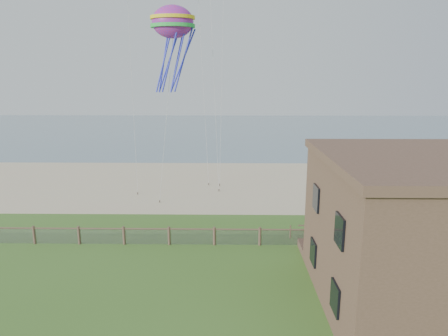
{
  "coord_description": "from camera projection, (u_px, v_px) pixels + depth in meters",
  "views": [
    {
      "loc": [
        1.01,
        -18.68,
        10.81
      ],
      "look_at": [
        0.61,
        8.0,
        4.79
      ],
      "focal_mm": 32.0,
      "sensor_mm": 36.0,
      "label": 1
    }
  ],
  "objects": [
    {
      "name": "chainlink_fence",
      "position": [
        214.0,
        237.0,
        26.35
      ],
      "size": [
        36.2,
        0.2,
        1.25
      ],
      "primitive_type": null,
      "color": "#4D372B",
      "rests_on": "ground"
    },
    {
      "name": "picnic_table",
      "position": [
        329.0,
        246.0,
        25.29
      ],
      "size": [
        2.24,
        1.84,
        0.85
      ],
      "primitive_type": null,
      "rotation": [
        0.0,
        0.0,
        0.17
      ],
      "color": "brown",
      "rests_on": "ground"
    },
    {
      "name": "ground",
      "position": [
        210.0,
        292.0,
        20.62
      ],
      "size": [
        160.0,
        160.0,
        0.0
      ],
      "primitive_type": "plane",
      "color": "#3D6322",
      "rests_on": "ground"
    },
    {
      "name": "sand_beach",
      "position": [
        220.0,
        183.0,
        42.07
      ],
      "size": [
        72.0,
        20.0,
        0.02
      ],
      "primitive_type": "cube",
      "color": "#C1AB8C",
      "rests_on": "ground"
    },
    {
      "name": "octopus_kite",
      "position": [
        173.0,
        47.0,
        29.59
      ],
      "size": [
        3.79,
        3.1,
        6.8
      ],
      "primitive_type": null,
      "rotation": [
        0.0,
        0.0,
        -0.26
      ],
      "color": "#FF2832"
    },
    {
      "name": "motel_deck",
      "position": [
        419.0,
        249.0,
        25.25
      ],
      "size": [
        15.0,
        2.0,
        0.5
      ],
      "primitive_type": "cube",
      "color": "brown",
      "rests_on": "ground"
    },
    {
      "name": "ocean",
      "position": [
        225.0,
        130.0,
        84.99
      ],
      "size": [
        160.0,
        68.0,
        0.02
      ],
      "primitive_type": "cube",
      "color": "slate",
      "rests_on": "ground"
    }
  ]
}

